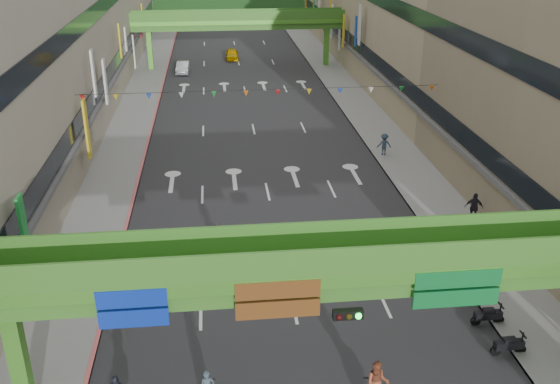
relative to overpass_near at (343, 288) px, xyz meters
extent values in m
cube|color=#28282B|center=(-0.93, 44.62, -5.20)|extent=(18.00, 140.00, 0.02)
cube|color=gray|center=(-11.93, 44.62, -5.13)|extent=(4.00, 140.00, 0.15)
cube|color=gray|center=(10.07, 44.62, -5.13)|extent=(4.00, 140.00, 0.15)
cube|color=#CC5959|center=(-10.03, 44.62, -5.12)|extent=(0.20, 140.00, 0.18)
cube|color=gray|center=(8.17, 44.62, -5.12)|extent=(0.20, 140.00, 0.18)
cube|color=#9E937F|center=(-19.93, 44.62, 4.29)|extent=(12.00, 95.00, 19.00)
cube|color=black|center=(-13.88, 44.62, -1.01)|extent=(0.08, 90.25, 1.40)
cube|color=black|center=(-13.88, 44.62, 4.99)|extent=(0.08, 90.25, 1.40)
cube|color=gray|center=(18.07, 44.62, 4.29)|extent=(12.00, 95.00, 19.00)
cube|color=black|center=(12.02, 44.62, -1.01)|extent=(0.08, 90.25, 1.40)
cube|color=#4C9E2D|center=(-0.93, 0.62, 0.54)|extent=(28.00, 2.20, 0.50)
cube|color=#387223|center=(-0.93, 0.62, -0.06)|extent=(28.00, 1.76, 0.70)
cube|color=#4C9E2D|center=(-11.93, 0.62, -2.81)|extent=(0.60, 0.60, 4.80)
cube|color=#387223|center=(-0.93, -0.42, 1.34)|extent=(28.00, 0.12, 1.10)
cube|color=#387223|center=(-0.93, 1.66, 1.34)|extent=(28.00, 0.12, 1.10)
cube|color=navy|center=(-7.43, -0.46, -0.06)|extent=(2.40, 0.12, 1.50)
cube|color=#593314|center=(-2.43, -0.46, -0.06)|extent=(3.00, 0.12, 1.50)
cube|color=#0C5926|center=(4.07, -0.46, -0.06)|extent=(3.20, 0.12, 1.50)
cube|color=black|center=(0.07, -0.61, -0.71)|extent=(1.10, 0.28, 0.35)
cube|color=#4C9E2D|center=(-0.93, 59.62, 0.54)|extent=(28.00, 2.20, 0.50)
cube|color=#387223|center=(-0.93, 59.62, -0.06)|extent=(28.00, 1.76, 0.70)
cube|color=#4C9E2D|center=(-11.93, 59.62, -2.81)|extent=(0.60, 0.60, 4.80)
cube|color=#4C9E2D|center=(10.07, 59.62, -2.81)|extent=(0.60, 0.60, 4.80)
cube|color=#387223|center=(-0.93, 58.58, 1.34)|extent=(28.00, 0.12, 1.10)
cube|color=#387223|center=(-0.93, 60.66, 1.34)|extent=(28.00, 0.12, 1.10)
cylinder|color=black|center=(-0.93, 24.62, 0.99)|extent=(26.00, 0.03, 0.03)
cone|color=red|center=(-13.43, 24.62, 0.74)|extent=(0.36, 0.36, 0.40)
cone|color=gold|center=(-11.16, 24.62, 0.74)|extent=(0.36, 0.36, 0.40)
cone|color=#193FB2|center=(-8.89, 24.62, 0.74)|extent=(0.36, 0.36, 0.40)
cone|color=silver|center=(-6.61, 24.62, 0.74)|extent=(0.36, 0.36, 0.40)
cone|color=#198C33|center=(-4.34, 24.62, 0.74)|extent=(0.36, 0.36, 0.40)
cone|color=orange|center=(-2.07, 24.62, 0.74)|extent=(0.36, 0.36, 0.40)
cone|color=red|center=(0.20, 24.62, 0.74)|extent=(0.36, 0.36, 0.40)
cone|color=gold|center=(2.48, 24.62, 0.74)|extent=(0.36, 0.36, 0.40)
cone|color=#193FB2|center=(4.75, 24.62, 0.74)|extent=(0.36, 0.36, 0.40)
cone|color=silver|center=(7.02, 24.62, 0.74)|extent=(0.36, 0.36, 0.40)
cone|color=#198C33|center=(9.29, 24.62, 0.74)|extent=(0.36, 0.36, 0.40)
cone|color=orange|center=(11.57, 24.62, 0.74)|extent=(0.36, 0.36, 0.40)
cube|color=black|center=(-5.04, 0.52, -4.16)|extent=(0.55, 0.09, 0.06)
cube|color=black|center=(1.23, -0.06, -4.16)|extent=(0.55, 0.18, 0.06)
imported|color=brown|center=(1.35, -0.59, -3.93)|extent=(1.03, 0.88, 1.84)
cube|color=maroon|center=(-4.49, 12.30, -4.66)|extent=(0.67, 1.35, 0.35)
cube|color=maroon|center=(-4.49, 12.30, -4.41)|extent=(0.43, 0.61, 0.18)
cube|color=maroon|center=(-4.63, 12.84, -4.16)|extent=(0.55, 0.20, 0.06)
cylinder|color=black|center=(-4.63, 12.84, -4.96)|extent=(0.22, 0.51, 0.50)
cylinder|color=black|center=(-4.35, 11.77, -4.96)|extent=(0.22, 0.51, 0.50)
imported|color=#3C3B43|center=(-4.49, 12.30, -4.08)|extent=(0.86, 0.67, 1.56)
cube|color=black|center=(7.87, 1.96, -4.66)|extent=(1.31, 0.39, 0.35)
cube|color=black|center=(7.87, 1.96, -4.41)|extent=(0.56, 0.32, 0.18)
cube|color=black|center=(8.42, 1.94, -4.16)|extent=(0.08, 0.55, 0.06)
cylinder|color=black|center=(8.42, 1.94, -4.96)|extent=(0.50, 0.12, 0.50)
cylinder|color=black|center=(7.32, 1.98, -4.96)|extent=(0.50, 0.12, 0.50)
cube|color=black|center=(7.87, 4.16, -4.66)|extent=(1.31, 0.39, 0.35)
cube|color=black|center=(7.87, 4.16, -4.41)|extent=(0.56, 0.32, 0.18)
cube|color=black|center=(8.42, 4.14, -4.16)|extent=(0.08, 0.55, 0.06)
cylinder|color=black|center=(8.42, 4.14, -4.96)|extent=(0.50, 0.12, 0.50)
cylinder|color=black|center=(7.32, 4.18, -4.96)|extent=(0.50, 0.12, 0.50)
cube|color=black|center=(7.87, 6.36, -4.66)|extent=(1.31, 0.39, 0.35)
cube|color=black|center=(7.87, 6.36, -4.41)|extent=(0.56, 0.32, 0.18)
cube|color=black|center=(8.42, 6.34, -4.16)|extent=(0.08, 0.55, 0.06)
cylinder|color=black|center=(8.42, 6.34, -4.96)|extent=(0.50, 0.12, 0.50)
cylinder|color=black|center=(7.32, 6.38, -4.96)|extent=(0.50, 0.12, 0.50)
cube|color=black|center=(7.87, 8.56, -4.66)|extent=(1.31, 0.39, 0.35)
cube|color=black|center=(7.87, 8.56, -4.41)|extent=(0.56, 0.32, 0.18)
cube|color=black|center=(8.42, 8.54, -4.16)|extent=(0.08, 0.55, 0.06)
cylinder|color=black|center=(8.42, 8.54, -4.96)|extent=(0.50, 0.12, 0.50)
cylinder|color=black|center=(7.32, 8.58, -4.96)|extent=(0.50, 0.12, 0.50)
cube|color=black|center=(7.87, 10.76, -4.66)|extent=(1.31, 0.39, 0.35)
cube|color=black|center=(7.87, 10.76, -4.41)|extent=(0.56, 0.32, 0.18)
cube|color=black|center=(8.42, 10.74, -4.16)|extent=(0.08, 0.55, 0.06)
cylinder|color=black|center=(8.42, 10.74, -4.96)|extent=(0.50, 0.12, 0.50)
cylinder|color=black|center=(7.32, 10.78, -4.96)|extent=(0.50, 0.12, 0.50)
cube|color=black|center=(7.87, 12.96, -4.66)|extent=(1.31, 0.39, 0.35)
cube|color=black|center=(7.87, 12.96, -4.41)|extent=(0.56, 0.32, 0.18)
cube|color=black|center=(8.42, 12.94, -4.16)|extent=(0.08, 0.55, 0.06)
cylinder|color=black|center=(8.42, 12.94, -4.96)|extent=(0.50, 0.12, 0.50)
cylinder|color=black|center=(7.32, 12.98, -4.96)|extent=(0.50, 0.12, 0.50)
imported|color=silver|center=(-7.93, 57.58, -4.51)|extent=(1.71, 4.29, 1.39)
imported|color=#CB9B01|center=(-1.70, 64.87, -4.50)|extent=(1.75, 4.18, 1.41)
imported|color=black|center=(11.27, 14.39, -4.26)|extent=(1.20, 0.74, 1.90)
imported|color=#293B4C|center=(8.87, 26.57, -4.33)|extent=(0.84, 0.57, 1.76)
camera|label=1|loc=(-4.35, -18.79, 12.25)|focal=40.00mm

